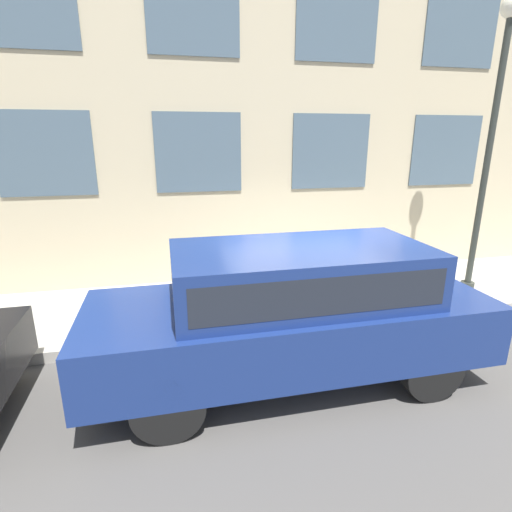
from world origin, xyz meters
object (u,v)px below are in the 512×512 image
at_px(person, 238,279).
at_px(parked_truck_navy_near, 294,305).
at_px(fire_hydrant, 274,294).
at_px(street_lamp, 494,119).

xyz_separation_m(person, parked_truck_navy_near, (-1.81, -0.41, 0.24)).
distance_m(fire_hydrant, person, 0.67).
relative_size(parked_truck_navy_near, street_lamp, 0.98).
bearing_deg(street_lamp, person, 92.48).
height_order(person, parked_truck_navy_near, parked_truck_navy_near).
xyz_separation_m(parked_truck_navy_near, street_lamp, (2.02, -4.44, 2.41)).
bearing_deg(parked_truck_navy_near, street_lamp, -65.57).
bearing_deg(parked_truck_navy_near, person, 12.78).
bearing_deg(fire_hydrant, person, 72.61).
bearing_deg(parked_truck_navy_near, fire_hydrant, -6.31).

